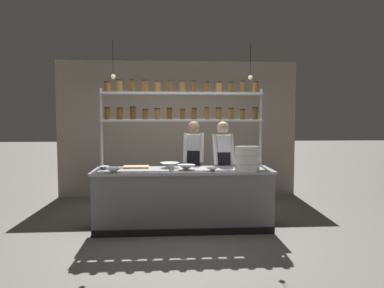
{
  "coord_description": "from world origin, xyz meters",
  "views": [
    {
      "loc": [
        -0.25,
        -5.67,
        1.73
      ],
      "look_at": [
        0.15,
        0.2,
        1.29
      ],
      "focal_mm": 35.0,
      "sensor_mm": 36.0,
      "label": 1
    }
  ],
  "objects_px": {
    "prep_bowl_near_left": "(103,168)",
    "spice_shelf_unit": "(181,109)",
    "prep_bowl_center_back": "(186,167)",
    "container_stack": "(247,159)",
    "cutting_board": "(136,167)",
    "prep_bowl_center_front": "(170,165)",
    "chef_left": "(194,161)",
    "prep_bowl_far_left": "(212,170)",
    "serving_cup_front": "(171,168)",
    "chef_center": "(223,163)",
    "prep_bowl_near_right": "(114,171)"
  },
  "relations": [
    {
      "from": "cutting_board",
      "to": "prep_bowl_center_front",
      "type": "height_order",
      "value": "prep_bowl_center_front"
    },
    {
      "from": "prep_bowl_center_front",
      "to": "prep_bowl_near_right",
      "type": "bearing_deg",
      "value": -149.81
    },
    {
      "from": "cutting_board",
      "to": "prep_bowl_near_left",
      "type": "distance_m",
      "value": 0.51
    },
    {
      "from": "spice_shelf_unit",
      "to": "container_stack",
      "type": "height_order",
      "value": "spice_shelf_unit"
    },
    {
      "from": "chef_left",
      "to": "container_stack",
      "type": "height_order",
      "value": "chef_left"
    },
    {
      "from": "cutting_board",
      "to": "prep_bowl_center_back",
      "type": "distance_m",
      "value": 0.83
    },
    {
      "from": "chef_center",
      "to": "prep_bowl_near_right",
      "type": "xyz_separation_m",
      "value": [
        -1.71,
        -0.82,
        0.01
      ]
    },
    {
      "from": "spice_shelf_unit",
      "to": "prep_bowl_near_left",
      "type": "relative_size",
      "value": 14.77
    },
    {
      "from": "prep_bowl_near_right",
      "to": "serving_cup_front",
      "type": "height_order",
      "value": "serving_cup_front"
    },
    {
      "from": "spice_shelf_unit",
      "to": "prep_bowl_near_right",
      "type": "bearing_deg",
      "value": -148.77
    },
    {
      "from": "cutting_board",
      "to": "prep_bowl_center_back",
      "type": "xyz_separation_m",
      "value": [
        0.78,
        -0.3,
        0.03
      ]
    },
    {
      "from": "spice_shelf_unit",
      "to": "prep_bowl_near_right",
      "type": "distance_m",
      "value": 1.48
    },
    {
      "from": "spice_shelf_unit",
      "to": "container_stack",
      "type": "relative_size",
      "value": 6.82
    },
    {
      "from": "prep_bowl_far_left",
      "to": "serving_cup_front",
      "type": "xyz_separation_m",
      "value": [
        -0.6,
        0.09,
        0.02
      ]
    },
    {
      "from": "prep_bowl_near_left",
      "to": "spice_shelf_unit",
      "type": "bearing_deg",
      "value": 10.88
    },
    {
      "from": "spice_shelf_unit",
      "to": "prep_bowl_far_left",
      "type": "bearing_deg",
      "value": -51.66
    },
    {
      "from": "chef_left",
      "to": "prep_bowl_center_front",
      "type": "xyz_separation_m",
      "value": [
        -0.43,
        -0.65,
        0.02
      ]
    },
    {
      "from": "container_stack",
      "to": "cutting_board",
      "type": "xyz_separation_m",
      "value": [
        -1.68,
        0.45,
        -0.17
      ]
    },
    {
      "from": "chef_center",
      "to": "container_stack",
      "type": "distance_m",
      "value": 0.82
    },
    {
      "from": "chef_left",
      "to": "chef_center",
      "type": "bearing_deg",
      "value": -23.97
    },
    {
      "from": "chef_center",
      "to": "prep_bowl_center_back",
      "type": "xyz_separation_m",
      "value": [
        -0.65,
        -0.61,
        0.01
      ]
    },
    {
      "from": "prep_bowl_near_right",
      "to": "prep_bowl_far_left",
      "type": "xyz_separation_m",
      "value": [
        1.44,
        0.06,
        -0.01
      ]
    },
    {
      "from": "chef_left",
      "to": "prep_bowl_near_left",
      "type": "xyz_separation_m",
      "value": [
        -1.44,
        -0.74,
        -0.0
      ]
    },
    {
      "from": "container_stack",
      "to": "prep_bowl_far_left",
      "type": "height_order",
      "value": "container_stack"
    },
    {
      "from": "prep_bowl_center_front",
      "to": "spice_shelf_unit",
      "type": "bearing_deg",
      "value": 35.32
    },
    {
      "from": "cutting_board",
      "to": "prep_bowl_far_left",
      "type": "distance_m",
      "value": 1.24
    },
    {
      "from": "prep_bowl_far_left",
      "to": "serving_cup_front",
      "type": "height_order",
      "value": "serving_cup_front"
    },
    {
      "from": "prep_bowl_near_left",
      "to": "prep_bowl_near_right",
      "type": "height_order",
      "value": "prep_bowl_near_right"
    },
    {
      "from": "container_stack",
      "to": "serving_cup_front",
      "type": "distance_m",
      "value": 1.14
    },
    {
      "from": "chef_left",
      "to": "cutting_board",
      "type": "xyz_separation_m",
      "value": [
        -0.96,
        -0.6,
        -0.01
      ]
    },
    {
      "from": "prep_bowl_near_left",
      "to": "prep_bowl_far_left",
      "type": "xyz_separation_m",
      "value": [
        1.64,
        -0.32,
        0.0
      ]
    },
    {
      "from": "spice_shelf_unit",
      "to": "prep_bowl_center_front",
      "type": "height_order",
      "value": "spice_shelf_unit"
    },
    {
      "from": "chef_left",
      "to": "prep_bowl_near_left",
      "type": "height_order",
      "value": "chef_left"
    },
    {
      "from": "prep_bowl_center_back",
      "to": "serving_cup_front",
      "type": "height_order",
      "value": "serving_cup_front"
    },
    {
      "from": "chef_center",
      "to": "prep_bowl_near_left",
      "type": "distance_m",
      "value": 1.97
    },
    {
      "from": "prep_bowl_near_left",
      "to": "chef_left",
      "type": "bearing_deg",
      "value": 27.16
    },
    {
      "from": "prep_bowl_near_left",
      "to": "prep_bowl_near_right",
      "type": "xyz_separation_m",
      "value": [
        0.21,
        -0.38,
        0.01
      ]
    },
    {
      "from": "chef_center",
      "to": "serving_cup_front",
      "type": "xyz_separation_m",
      "value": [
        -0.88,
        -0.68,
        0.02
      ]
    },
    {
      "from": "container_stack",
      "to": "prep_bowl_center_back",
      "type": "distance_m",
      "value": 0.93
    },
    {
      "from": "prep_bowl_near_left",
      "to": "cutting_board",
      "type": "bearing_deg",
      "value": 15.77
    },
    {
      "from": "prep_bowl_near_left",
      "to": "prep_bowl_near_right",
      "type": "relative_size",
      "value": 0.74
    },
    {
      "from": "prep_bowl_center_back",
      "to": "spice_shelf_unit",
      "type": "bearing_deg",
      "value": 97.95
    },
    {
      "from": "spice_shelf_unit",
      "to": "prep_bowl_far_left",
      "type": "height_order",
      "value": "spice_shelf_unit"
    },
    {
      "from": "chef_left",
      "to": "serving_cup_front",
      "type": "relative_size",
      "value": 19.41
    },
    {
      "from": "prep_bowl_far_left",
      "to": "prep_bowl_near_right",
      "type": "bearing_deg",
      "value": -177.65
    },
    {
      "from": "spice_shelf_unit",
      "to": "prep_bowl_center_back",
      "type": "distance_m",
      "value": 0.98
    },
    {
      "from": "prep_bowl_center_back",
      "to": "container_stack",
      "type": "bearing_deg",
      "value": -9.85
    },
    {
      "from": "spice_shelf_unit",
      "to": "chef_left",
      "type": "bearing_deg",
      "value": 65.2
    },
    {
      "from": "container_stack",
      "to": "prep_bowl_far_left",
      "type": "distance_m",
      "value": 0.55
    },
    {
      "from": "prep_bowl_near_left",
      "to": "prep_bowl_center_front",
      "type": "xyz_separation_m",
      "value": [
        1.01,
        0.1,
        0.02
      ]
    }
  ]
}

